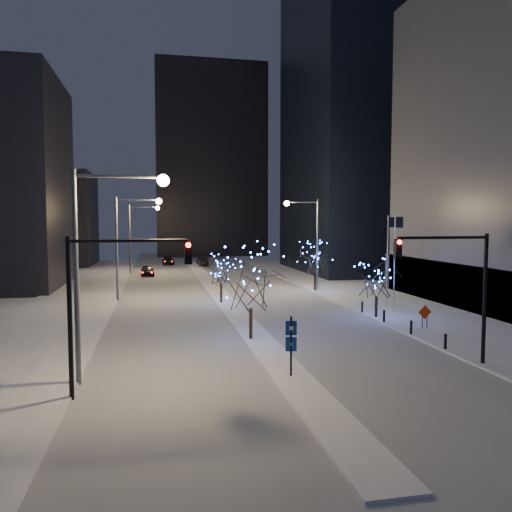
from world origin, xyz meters
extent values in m
plane|color=white|center=(0.00, 0.00, 0.00)|extent=(160.00, 160.00, 0.00)
cube|color=#A3A7B1|center=(0.00, 35.00, 0.01)|extent=(20.00, 130.00, 0.02)
cube|color=white|center=(0.00, 30.00, 0.07)|extent=(2.00, 80.00, 0.15)
cube|color=white|center=(15.00, 20.00, 0.07)|extent=(10.00, 90.00, 0.15)
cube|color=white|center=(-14.00, 20.00, 0.07)|extent=(8.00, 90.00, 0.15)
cube|color=black|center=(-26.00, 70.00, 8.00)|extent=(18.00, 16.00, 16.00)
cube|color=black|center=(6.00, 92.00, 21.00)|extent=(24.00, 14.00, 42.00)
cylinder|color=#595E66|center=(-10.00, 2.00, 5.00)|extent=(0.24, 0.24, 10.00)
cylinder|color=#595E66|center=(-8.00, 2.00, 9.70)|extent=(4.00, 0.16, 0.16)
sphere|color=#F1BB78|center=(-6.00, 2.00, 9.55)|extent=(0.56, 0.56, 0.56)
cylinder|color=#595E66|center=(-10.00, 27.00, 5.00)|extent=(0.24, 0.24, 10.00)
cylinder|color=#595E66|center=(-8.00, 27.00, 9.70)|extent=(4.00, 0.16, 0.16)
sphere|color=#F1BB78|center=(-6.00, 27.00, 9.55)|extent=(0.56, 0.56, 0.56)
cylinder|color=#595E66|center=(-10.00, 52.00, 5.00)|extent=(0.24, 0.24, 10.00)
cylinder|color=#595E66|center=(-8.00, 52.00, 9.70)|extent=(4.00, 0.16, 0.16)
sphere|color=#F1BB78|center=(-6.00, 52.00, 9.55)|extent=(0.56, 0.56, 0.56)
cylinder|color=#595E66|center=(11.00, 30.00, 5.00)|extent=(0.24, 0.24, 10.00)
cylinder|color=#595E66|center=(9.25, 30.00, 9.70)|extent=(3.50, 0.16, 0.16)
sphere|color=#F1BB78|center=(7.50, 30.00, 9.55)|extent=(0.56, 0.56, 0.56)
cylinder|color=black|center=(-10.00, 0.00, 3.50)|extent=(0.20, 0.20, 7.00)
cylinder|color=black|center=(-7.50, 0.00, 6.80)|extent=(5.00, 0.14, 0.14)
cube|color=black|center=(-5.00, 0.00, 6.25)|extent=(0.32, 0.28, 1.00)
sphere|color=#FF0C05|center=(-5.00, -0.18, 6.60)|extent=(0.22, 0.22, 0.22)
cylinder|color=black|center=(10.50, 1.00, 3.50)|extent=(0.20, 0.20, 7.00)
cylinder|color=black|center=(8.00, 1.00, 6.80)|extent=(5.00, 0.14, 0.14)
cube|color=black|center=(5.50, 1.00, 6.25)|extent=(0.32, 0.28, 1.00)
sphere|color=#FF0C05|center=(5.50, 0.82, 6.60)|extent=(0.22, 0.22, 0.22)
cylinder|color=silver|center=(13.00, 16.00, 4.15)|extent=(0.10, 0.10, 8.00)
cube|color=black|center=(13.35, 16.00, 7.55)|extent=(0.70, 0.03, 0.90)
cylinder|color=silver|center=(13.60, 18.50, 4.15)|extent=(0.10, 0.10, 8.00)
cube|color=black|center=(13.95, 18.50, 7.55)|extent=(0.70, 0.03, 0.90)
cylinder|color=black|center=(10.20, 4.00, 0.60)|extent=(0.16, 0.16, 0.90)
cylinder|color=black|center=(10.20, 8.00, 0.60)|extent=(0.16, 0.16, 0.90)
cylinder|color=black|center=(10.20, 12.00, 0.60)|extent=(0.16, 0.16, 0.90)
cylinder|color=black|center=(10.20, 16.00, 0.60)|extent=(0.16, 0.16, 0.90)
imported|color=black|center=(-7.53, 48.87, 0.74)|extent=(2.00, 4.46, 1.49)
imported|color=black|center=(1.50, 63.57, 0.73)|extent=(1.83, 4.51, 1.46)
imported|color=black|center=(-4.23, 66.69, 0.71)|extent=(2.08, 4.91, 1.41)
cylinder|color=black|center=(-0.50, 8.84, 1.13)|extent=(0.22, 0.22, 1.95)
cylinder|color=black|center=(-0.50, 23.38, 1.03)|extent=(0.22, 0.22, 1.77)
cylinder|color=black|center=(10.50, 14.00, 0.96)|extent=(0.22, 0.22, 1.61)
cylinder|color=black|center=(10.50, 29.29, 1.03)|extent=(0.22, 0.22, 1.77)
cylinder|color=black|center=(-0.03, 0.92, 1.53)|extent=(0.10, 0.10, 3.06)
cube|color=navy|center=(-0.03, 0.92, 2.49)|extent=(0.54, 0.18, 0.70)
cube|color=navy|center=(-0.03, 0.92, 1.70)|extent=(0.54, 0.18, 0.70)
cylinder|color=black|center=(11.77, 9.32, 0.64)|extent=(0.05, 0.05, 0.99)
cylinder|color=black|center=(12.13, 9.32, 0.64)|extent=(0.05, 0.05, 0.99)
cube|color=red|center=(11.95, 9.32, 1.32)|extent=(1.02, 0.09, 1.02)
camera|label=1|loc=(-6.42, -22.01, 7.64)|focal=35.00mm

